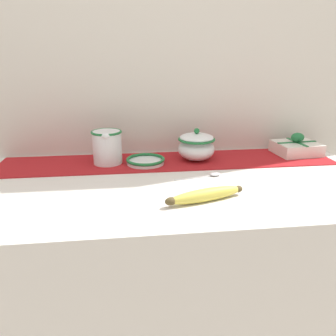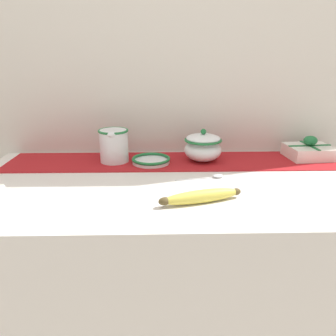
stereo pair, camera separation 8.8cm
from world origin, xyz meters
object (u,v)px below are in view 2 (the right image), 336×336
Objects in this scene: sugar_bowl at (203,147)px; banana at (201,196)px; gift_box at (309,151)px; cream_pitcher at (114,144)px; small_dish at (151,160)px; spoon at (214,176)px.

sugar_bowl is 0.59× the size of banana.
cream_pitcher is at bearing -177.89° from gift_box.
banana is (0.14, -0.32, 0.00)m from small_dish.
cream_pitcher is 0.92× the size of small_dish.
small_dish is 0.60× the size of banana.
small_dish is 0.25m from spoon.
banana is at bearing -67.31° from small_dish.
small_dish is at bearing -173.27° from sugar_bowl.
gift_box reaches higher than small_dish.
sugar_bowl is 0.98× the size of small_dish.
small_dish is at bearing 112.69° from banana.
sugar_bowl reaches higher than spoon.
cream_pitcher is 0.31m from sugar_bowl.
small_dish is 0.80× the size of gift_box.
spoon is (0.06, 0.18, -0.01)m from banana.
small_dish is at bearing -10.11° from cream_pitcher.
cream_pitcher reaches higher than sugar_bowl.
banana is (-0.05, -0.35, -0.04)m from sugar_bowl.
gift_box is at bearing 2.11° from cream_pitcher.
gift_box is (0.58, 0.05, 0.02)m from small_dish.
gift_box is at bearing 4.00° from sugar_bowl.
gift_box is (0.38, 0.19, 0.02)m from spoon.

